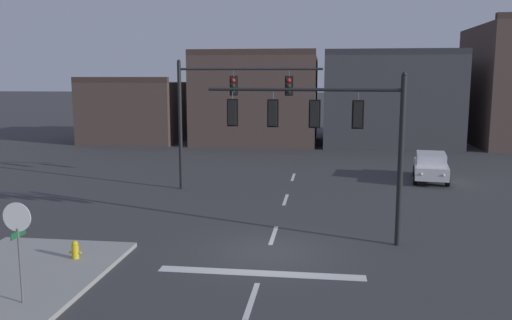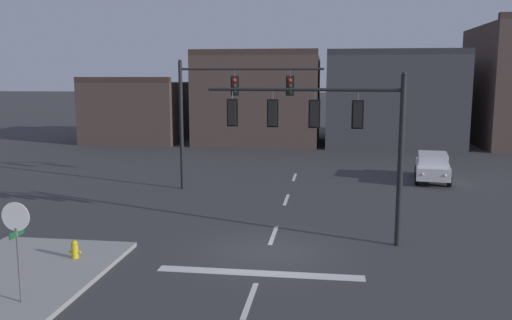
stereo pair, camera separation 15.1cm
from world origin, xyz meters
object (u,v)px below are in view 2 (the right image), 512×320
at_px(signal_mast_far_side, 222,101).
at_px(stop_sign, 16,228).
at_px(car_lot_nearside, 432,166).
at_px(signal_mast_near_side, 329,125).
at_px(fire_hydrant, 75,253).

distance_m(signal_mast_far_side, stop_sign, 15.61).
bearing_deg(car_lot_nearside, signal_mast_near_side, -115.87).
height_order(stop_sign, fire_hydrant, stop_sign).
xyz_separation_m(stop_sign, car_lot_nearside, (13.85, 19.27, -1.29)).
bearing_deg(signal_mast_far_side, signal_mast_near_side, -55.99).
height_order(car_lot_nearside, fire_hydrant, car_lot_nearside).
bearing_deg(signal_mast_near_side, stop_sign, -138.66).
bearing_deg(stop_sign, car_lot_nearside, 54.29).
distance_m(signal_mast_near_side, fire_hydrant, 9.65).
xyz_separation_m(signal_mast_near_side, stop_sign, (-7.86, -6.92, -2.12)).
relative_size(signal_mast_near_side, signal_mast_far_side, 0.93).
bearing_deg(fire_hydrant, signal_mast_far_side, 78.22).
distance_m(signal_mast_far_side, fire_hydrant, 12.86).
distance_m(signal_mast_near_side, stop_sign, 10.68).
relative_size(signal_mast_near_side, stop_sign, 2.50).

